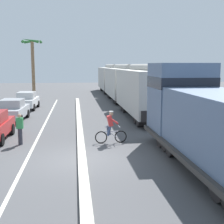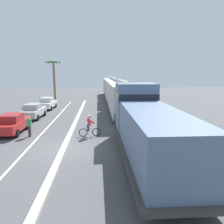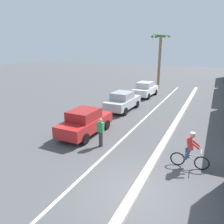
# 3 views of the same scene
# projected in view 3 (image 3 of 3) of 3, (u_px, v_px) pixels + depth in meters

# --- Properties ---
(ground_plane) EXTENTS (120.00, 120.00, 0.00)m
(ground_plane) POSITION_uv_depth(u_px,v_px,m) (136.00, 192.00, 8.34)
(ground_plane) COLOR #4C4C4F
(median_curb) EXTENTS (0.36, 36.00, 0.16)m
(median_curb) POSITION_uv_depth(u_px,v_px,m) (168.00, 135.00, 13.50)
(median_curb) COLOR beige
(median_curb) RESTS_ON ground
(lane_stripe) EXTENTS (0.14, 36.00, 0.01)m
(lane_stripe) POSITION_uv_depth(u_px,v_px,m) (132.00, 130.00, 14.52)
(lane_stripe) COLOR silver
(lane_stripe) RESTS_ON ground
(parked_car_red) EXTENTS (1.88, 4.22, 1.62)m
(parked_car_red) POSITION_uv_depth(u_px,v_px,m) (85.00, 122.00, 13.65)
(parked_car_red) COLOR red
(parked_car_red) RESTS_ON ground
(parked_car_silver) EXTENTS (1.96, 4.26, 1.62)m
(parked_car_silver) POSITION_uv_depth(u_px,v_px,m) (123.00, 101.00, 18.93)
(parked_car_silver) COLOR #B7BABF
(parked_car_silver) RESTS_ON ground
(parked_car_white) EXTENTS (1.97, 4.27, 1.62)m
(parked_car_white) POSITION_uv_depth(u_px,v_px,m) (145.00, 89.00, 24.26)
(parked_car_white) COLOR silver
(parked_car_white) RESTS_ON ground
(cyclist) EXTENTS (1.71, 0.48, 1.71)m
(cyclist) POSITION_uv_depth(u_px,v_px,m) (190.00, 151.00, 9.80)
(cyclist) COLOR black
(cyclist) RESTS_ON ground
(palm_tree_near) EXTENTS (2.19, 2.29, 7.03)m
(palm_tree_near) POSITION_uv_depth(u_px,v_px,m) (160.00, 50.00, 28.61)
(palm_tree_near) COLOR #846647
(palm_tree_near) RESTS_ON ground
(pedestrian_by_cars) EXTENTS (0.34, 0.22, 1.62)m
(pedestrian_by_cars) POSITION_uv_depth(u_px,v_px,m) (101.00, 132.00, 11.95)
(pedestrian_by_cars) COLOR #33333D
(pedestrian_by_cars) RESTS_ON ground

